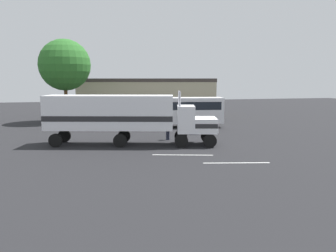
# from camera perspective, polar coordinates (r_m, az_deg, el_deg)

# --- Properties ---
(ground_plane) EXTENTS (120.00, 120.00, 0.00)m
(ground_plane) POSITION_cam_1_polar(r_m,az_deg,el_deg) (28.46, 6.09, -3.13)
(ground_plane) COLOR #232326
(lane_stripe_near) EXTENTS (4.29, 1.28, 0.01)m
(lane_stripe_near) POSITION_cam_1_polar(r_m,az_deg,el_deg) (24.37, 2.51, -4.96)
(lane_stripe_near) COLOR silver
(lane_stripe_near) RESTS_ON ground_plane
(lane_stripe_mid) EXTENTS (4.35, 1.02, 0.01)m
(lane_stripe_mid) POSITION_cam_1_polar(r_m,az_deg,el_deg) (22.54, 11.62, -6.19)
(lane_stripe_mid) COLOR silver
(lane_stripe_mid) RESTS_ON ground_plane
(semi_truck) EXTENTS (14.33, 5.90, 4.50)m
(semi_truck) POSITION_cam_1_polar(r_m,az_deg,el_deg) (28.04, -7.68, 1.89)
(semi_truck) COLOR white
(semi_truck) RESTS_ON ground_plane
(person_bystander) EXTENTS (0.34, 0.46, 1.63)m
(person_bystander) POSITION_cam_1_polar(r_m,az_deg,el_deg) (30.23, -0.05, -0.72)
(person_bystander) COLOR #2D3347
(person_bystander) RESTS_ON ground_plane
(parked_bus) EXTENTS (11.26, 4.15, 3.40)m
(parked_bus) POSITION_cam_1_polar(r_m,az_deg,el_deg) (38.23, 1.08, 2.87)
(parked_bus) COLOR silver
(parked_bus) RESTS_ON ground_plane
(parked_car) EXTENTS (4.75, 3.16, 1.57)m
(parked_car) POSITION_cam_1_polar(r_m,az_deg,el_deg) (39.13, -13.96, 0.90)
(parked_car) COLOR maroon
(parked_car) RESTS_ON ground_plane
(tree_left) EXTENTS (6.51, 6.51, 10.54)m
(tree_left) POSITION_cam_1_polar(r_m,az_deg,el_deg) (45.03, -17.23, 9.91)
(tree_left) COLOR brown
(tree_left) RESTS_ON ground_plane
(building_backdrop) EXTENTS (21.56, 10.89, 5.59)m
(building_backdrop) POSITION_cam_1_polar(r_m,az_deg,el_deg) (51.99, -3.54, 5.24)
(building_backdrop) COLOR #B7AD8C
(building_backdrop) RESTS_ON ground_plane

